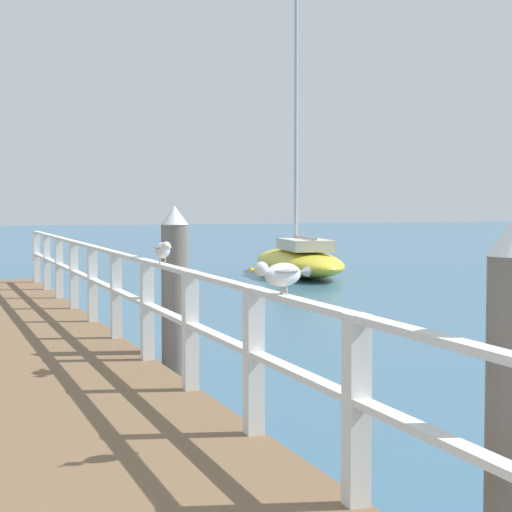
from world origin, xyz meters
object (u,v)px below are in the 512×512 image
dock_piling_far (175,300)px  boat_2 (299,260)px  seagull_foreground (282,273)px  seagull_background (163,249)px

dock_piling_far → boat_2: bearing=62.7°
seagull_foreground → boat_2: (7.69, 18.24, -1.17)m
dock_piling_far → boat_2: size_ratio=0.26×
seagull_background → boat_2: boat_2 is taller
seagull_foreground → boat_2: size_ratio=0.06×
dock_piling_far → seagull_background: size_ratio=4.22×
seagull_foreground → seagull_background: same height
dock_piling_far → seagull_background: dock_piling_far is taller
dock_piling_far → seagull_background: (-0.38, -1.01, 0.59)m
dock_piling_far → seagull_foreground: (-0.39, -4.08, 0.59)m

